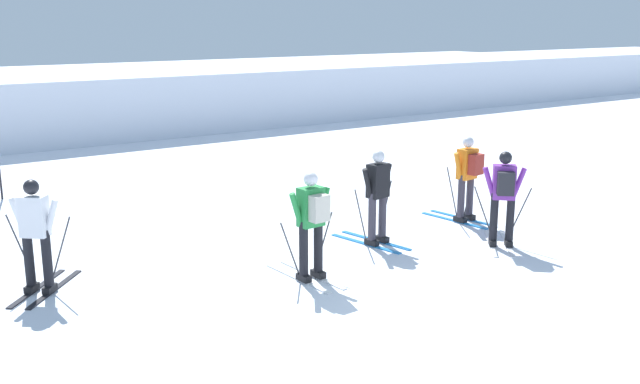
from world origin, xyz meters
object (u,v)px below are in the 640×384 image
(skier_black, at_px, (377,195))
(skier_orange, at_px, (467,175))
(skier_white, at_px, (36,233))
(skier_green, at_px, (312,221))
(skier_purple, at_px, (504,194))

(skier_black, relative_size, skier_orange, 1.00)
(skier_white, distance_m, skier_orange, 7.99)
(skier_green, height_order, skier_black, same)
(skier_purple, relative_size, skier_black, 1.00)
(skier_white, xyz_separation_m, skier_orange, (7.94, -0.84, 0.04))
(skier_white, relative_size, skier_green, 1.00)
(skier_green, bearing_deg, skier_orange, 13.06)
(skier_green, relative_size, skier_purple, 1.00)
(skier_black, bearing_deg, skier_green, -156.39)
(skier_green, distance_m, skier_purple, 3.73)
(skier_purple, xyz_separation_m, skier_black, (-1.71, 1.37, -0.04))
(skier_white, xyz_separation_m, skier_black, (5.55, -0.99, -0.00))
(skier_black, distance_m, skier_orange, 2.40)
(skier_purple, bearing_deg, skier_green, 172.25)
(skier_black, bearing_deg, skier_white, 169.93)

